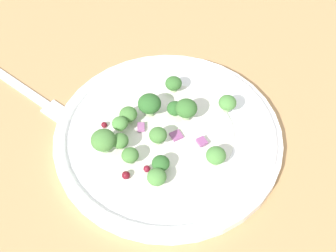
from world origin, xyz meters
TOP-DOWN VIEW (x-y plane):
  - ground_plane at (0.00, 0.00)cm, footprint 180.00×180.00cm
  - plate at (-1.96, 0.98)cm, footprint 28.10×28.10cm
  - dressing_pool at (-1.96, 0.98)cm, footprint 16.30×16.30cm
  - broccoli_floret_0 at (-7.29, 2.01)cm, footprint 2.06×2.06cm
  - broccoli_floret_1 at (-0.21, -1.32)cm, footprint 2.70×2.70cm
  - broccoli_floret_2 at (-6.57, -4.33)cm, footprint 2.32×2.32cm
  - broccoli_floret_3 at (5.00, 0.32)cm, footprint 2.17×2.17cm
  - broccoli_floret_4 at (0.29, 5.79)cm, footprint 2.21×2.21cm
  - broccoli_floret_5 at (-1.71, 6.74)cm, footprint 1.93×1.93cm
  - broccoli_floret_6 at (-4.65, 8.49)cm, footprint 2.93×2.93cm
  - broccoli_floret_7 at (-9.16, 2.50)cm, footprint 2.17×2.17cm
  - broccoli_floret_8 at (-4.33, 6.65)cm, footprint 2.02×2.02cm
  - broccoli_floret_9 at (0.90, 0.18)cm, footprint 2.07×2.07cm
  - broccoli_floret_10 at (1.08, -6.53)cm, footprint 2.23×2.23cm
  - broccoli_floret_11 at (-6.14, 5.47)cm, footprint 2.00×2.00cm
  - broccoli_floret_12 at (1.07, 3.16)cm, footprint 2.90×2.90cm
  - broccoli_floret_13 at (-3.63, 2.22)cm, footprint 2.14×2.14cm
  - cranberry_0 at (1.47, 0.10)cm, footprint 0.99×0.99cm
  - cranberry_1 at (-0.70, 8.82)cm, footprint 0.77×0.77cm
  - cranberry_2 at (-7.53, 3.60)cm, footprint 0.81×0.81cm
  - cranberry_3 at (-8.21, 5.99)cm, footprint 0.97×0.97cm
  - onion_bit_0 at (-3.82, -3.00)cm, footprint 1.52×1.46cm
  - onion_bit_1 at (-2.56, -0.10)cm, footprint 1.77×1.78cm
  - onion_bit_2 at (-1.22, 4.27)cm, footprint 1.30×0.88cm
  - fork at (7.03, 20.20)cm, footprint 13.40×15.35cm

SIDE VIEW (x-z plane):
  - ground_plane at x=0.00cm, z-range -2.00..0.00cm
  - fork at x=7.03cm, z-range 0.00..0.50cm
  - plate at x=-1.96cm, z-range 0.01..1.71cm
  - dressing_pool at x=-1.96cm, z-range 1.20..1.40cm
  - onion_bit_1 at x=-2.56cm, z-range 1.30..1.68cm
  - onion_bit_2 at x=-1.22cm, z-range 1.54..1.87cm
  - cranberry_1 at x=-0.70cm, z-range 1.32..2.09cm
  - cranberry_3 at x=-8.21cm, z-range 1.37..2.34cm
  - onion_bit_0 at x=-3.82cm, z-range 1.67..2.04cm
  - cranberry_2 at x=-7.53cm, z-range 1.60..2.41cm
  - cranberry_0 at x=1.47cm, z-range 1.61..2.60cm
  - broccoli_floret_9 at x=0.90cm, z-range 1.47..3.57cm
  - broccoli_floret_0 at x=-7.29cm, z-range 1.57..3.66cm
  - broccoli_floret_4 at x=0.29cm, z-range 1.57..3.81cm
  - broccoli_floret_3 at x=5.00cm, z-range 1.61..3.81cm
  - broccoli_floret_7 at x=-9.16cm, z-range 1.62..3.82cm
  - broccoli_floret_11 at x=-6.14cm, z-range 1.76..3.78cm
  - broccoli_floret_2 at x=-6.57cm, z-range 1.62..3.97cm
  - broccoli_floret_13 at x=-3.63cm, z-range 2.01..4.18cm
  - broccoli_floret_5 at x=-1.71cm, z-range 2.12..4.08cm
  - broccoli_floret_10 at x=1.08cm, z-range 1.98..4.23cm
  - broccoli_floret_8 at x=-4.33cm, z-range 2.13..4.18cm
  - broccoli_floret_12 at x=1.07cm, z-range 1.86..4.79cm
  - broccoli_floret_1 at x=-0.21cm, z-range 2.15..4.89cm
  - broccoli_floret_6 at x=-4.65cm, z-range 2.29..5.25cm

